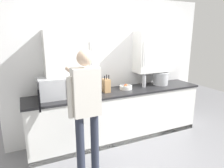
# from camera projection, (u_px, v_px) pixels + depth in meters

# --- Properties ---
(ground_plane) EXTENTS (9.24, 9.24, 0.00)m
(ground_plane) POSITION_uv_depth(u_px,v_px,m) (138.00, 158.00, 3.19)
(ground_plane) COLOR gray
(back_wall_tiled) EXTENTS (3.88, 0.44, 2.57)m
(back_wall_tiled) POSITION_uv_depth(u_px,v_px,m) (112.00, 64.00, 3.74)
(back_wall_tiled) COLOR white
(back_wall_tiled) RESTS_ON ground_plane
(counter_unit) EXTENTS (3.24, 0.61, 0.93)m
(counter_unit) POSITION_uv_depth(u_px,v_px,m) (118.00, 115.00, 3.71)
(counter_unit) COLOR white
(counter_unit) RESTS_ON ground_plane
(microwave_oven) EXTENTS (0.61, 0.76, 0.33)m
(microwave_oven) POSITION_uv_depth(u_px,v_px,m) (55.00, 88.00, 3.14)
(microwave_oven) COLOR #B7BABF
(microwave_oven) RESTS_ON counter_unit
(thermos_flask) EXTENTS (0.08, 0.08, 0.30)m
(thermos_flask) POSITION_uv_depth(u_px,v_px,m) (144.00, 79.00, 3.81)
(thermos_flask) COLOR #B7BABF
(thermos_flask) RESTS_ON counter_unit
(knife_block) EXTENTS (0.11, 0.15, 0.31)m
(knife_block) POSITION_uv_depth(u_px,v_px,m) (106.00, 85.00, 3.49)
(knife_block) COLOR tan
(knife_block) RESTS_ON counter_unit
(stock_pot) EXTENTS (0.39, 0.30, 0.28)m
(stock_pot) POSITION_uv_depth(u_px,v_px,m) (161.00, 79.00, 3.99)
(stock_pot) COLOR #B7BABF
(stock_pot) RESTS_ON counter_unit
(fruit_bowl) EXTENTS (0.23, 0.23, 0.10)m
(fruit_bowl) POSITION_uv_depth(u_px,v_px,m) (126.00, 87.00, 3.68)
(fruit_bowl) COLOR white
(fruit_bowl) RESTS_ON counter_unit
(person_figure) EXTENTS (0.44, 0.58, 1.75)m
(person_figure) POSITION_uv_depth(u_px,v_px,m) (86.00, 105.00, 2.53)
(person_figure) COLOR #282D3D
(person_figure) RESTS_ON ground_plane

